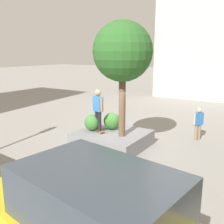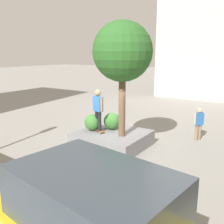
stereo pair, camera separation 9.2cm
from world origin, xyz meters
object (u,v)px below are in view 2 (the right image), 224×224
at_px(planter_ledge, 112,139).
at_px(skateboarder, 98,107).
at_px(plaza_tree, 122,52).
at_px(bystander_watching, 199,122).
at_px(skateboard, 98,130).

relative_size(planter_ledge, skateboarder, 1.63).
bearing_deg(skateboarder, plaza_tree, -176.43).
relative_size(planter_ledge, bystander_watching, 1.87).
bearing_deg(skateboard, skateboarder, 26.57).
bearing_deg(skateboard, planter_ledge, -152.01).
xyz_separation_m(planter_ledge, skateboarder, (0.54, 0.29, 1.42)).
xyz_separation_m(skateboard, skateboarder, (0.00, 0.00, 1.05)).
relative_size(plaza_tree, bystander_watching, 2.96).
distance_m(planter_ledge, skateboard, 0.71).
relative_size(plaza_tree, skateboard, 5.63).
bearing_deg(planter_ledge, skateboard, 27.99).
xyz_separation_m(plaza_tree, skateboard, (1.17, 0.07, -3.35)).
distance_m(planter_ledge, bystander_watching, 4.16).
xyz_separation_m(planter_ledge, skateboard, (0.54, 0.29, 0.37)).
bearing_deg(bystander_watching, skateboard, 41.98).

